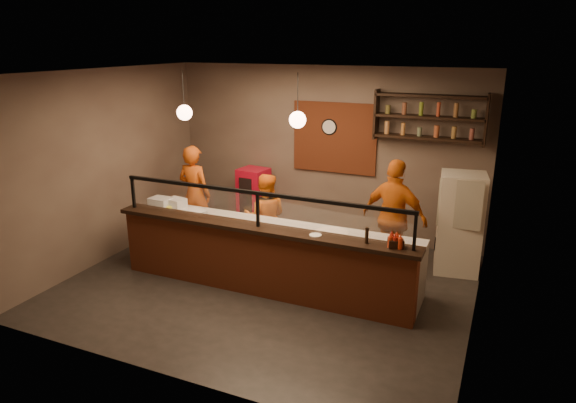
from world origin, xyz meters
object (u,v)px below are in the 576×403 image
at_px(cook_right, 394,217).
at_px(pizza_dough, 331,233).
at_px(cook_mid, 265,217).
at_px(fridge, 460,223).
at_px(wall_clock, 329,127).
at_px(condiment_caddy, 396,243).
at_px(red_cooler, 254,199).
at_px(cook_left, 195,194).
at_px(pepper_mill, 367,235).

xyz_separation_m(cook_right, pizza_dough, (-0.72, -0.97, -0.03)).
xyz_separation_m(cook_mid, fridge, (3.07, 0.80, 0.06)).
xyz_separation_m(wall_clock, fridge, (2.50, -0.76, -1.28)).
bearing_deg(condiment_caddy, cook_right, 102.60).
xyz_separation_m(wall_clock, red_cooler, (-1.44, -0.31, -1.48)).
xyz_separation_m(cook_left, red_cooler, (0.71, 0.99, -0.29)).
bearing_deg(fridge, cook_right, -162.30).
relative_size(cook_right, red_cooler, 1.52).
distance_m(cook_left, pizza_dough, 3.10).
height_order(cook_mid, condiment_caddy, cook_mid).
relative_size(cook_mid, cook_right, 0.81).
distance_m(pizza_dough, condiment_caddy, 1.21).
xyz_separation_m(fridge, condiment_caddy, (-0.62, -1.98, 0.30)).
relative_size(cook_mid, pizza_dough, 3.01).
bearing_deg(pepper_mill, red_cooler, 140.21).
bearing_deg(wall_clock, cook_left, -148.75).
distance_m(cook_left, red_cooler, 1.26).
xyz_separation_m(pizza_dough, pepper_mill, (0.68, -0.57, 0.26)).
bearing_deg(red_cooler, pizza_dough, -31.96).
height_order(wall_clock, red_cooler, wall_clock).
xyz_separation_m(cook_mid, cook_right, (2.11, 0.34, 0.18)).
bearing_deg(cook_mid, cook_left, -30.53).
distance_m(condiment_caddy, pepper_mill, 0.39).
relative_size(fridge, red_cooler, 1.33).
bearing_deg(pizza_dough, fridge, 40.49).
relative_size(cook_left, red_cooler, 1.47).
xyz_separation_m(wall_clock, cook_right, (1.54, -1.22, -1.16)).
bearing_deg(condiment_caddy, cook_mid, 154.30).
bearing_deg(pepper_mill, wall_clock, 118.56).
height_order(red_cooler, pizza_dough, red_cooler).
bearing_deg(fridge, cook_left, 178.54).
xyz_separation_m(wall_clock, cook_left, (-2.15, -1.30, -1.19)).
relative_size(cook_mid, pepper_mill, 6.91).
xyz_separation_m(cook_mid, red_cooler, (-0.87, 1.25, -0.14)).
height_order(cook_mid, pepper_mill, cook_mid).
xyz_separation_m(cook_mid, pepper_mill, (2.07, -1.20, 0.41)).
bearing_deg(red_cooler, wall_clock, 19.92).
distance_m(cook_right, pepper_mill, 1.56).
distance_m(cook_mid, cook_right, 2.15).
relative_size(cook_left, pizza_dough, 3.63).
bearing_deg(wall_clock, cook_mid, -110.12).
xyz_separation_m(red_cooler, condiment_caddy, (3.32, -2.43, 0.50)).
xyz_separation_m(cook_left, cook_right, (3.69, 0.08, 0.03)).
height_order(fridge, condiment_caddy, fridge).
xyz_separation_m(cook_right, red_cooler, (-2.98, 0.91, -0.32)).
relative_size(fridge, pepper_mill, 7.50).
bearing_deg(fridge, pizza_dough, -147.70).
height_order(cook_left, condiment_caddy, cook_left).
distance_m(fridge, red_cooler, 3.97).
xyz_separation_m(fridge, red_cooler, (-3.94, 0.45, -0.20)).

